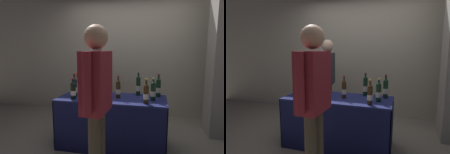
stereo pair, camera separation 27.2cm
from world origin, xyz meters
The scene contains 17 objects.
ground_plane centered at (0.00, 0.00, 0.00)m, with size 12.00×12.00×0.00m, color gray.
back_partition centered at (0.00, 1.59, 1.44)m, with size 7.88×0.12×2.89m, color #B2A893.
tasting_table centered at (0.00, 0.00, 0.50)m, with size 1.54×0.66×0.74m.
featured_wine_bottle centered at (-0.51, -0.20, 0.86)m, with size 0.08×0.08×0.30m.
display_bottle_0 centered at (-0.21, 0.01, 0.88)m, with size 0.07×0.07×0.34m.
display_bottle_1 centered at (0.36, 0.22, 0.89)m, with size 0.07×0.07×0.34m.
display_bottle_2 centered at (0.58, -0.04, 0.87)m, with size 0.07×0.07×0.31m.
display_bottle_3 centered at (-0.39, -0.01, 0.86)m, with size 0.07×0.07×0.30m.
display_bottle_4 centered at (0.09, 0.00, 0.87)m, with size 0.07×0.07×0.32m.
display_bottle_5 centered at (0.49, -0.21, 0.87)m, with size 0.07×0.07×0.32m.
display_bottle_6 centered at (-0.56, -0.05, 0.88)m, with size 0.07×0.07×0.34m.
display_bottle_7 centered at (0.65, 0.19, 0.88)m, with size 0.07×0.07×0.34m.
wine_glass_near_vendor centered at (-0.22, 0.21, 0.83)m, with size 0.08×0.08×0.13m.
flower_vase centered at (-0.60, 0.17, 0.83)m, with size 0.10×0.10×0.35m.
brochure_stand centered at (-0.34, -0.11, 0.80)m, with size 0.15×0.01×0.12m, color silver.
vendor_presenter centered at (-0.42, 0.67, 0.96)m, with size 0.29×0.60×1.60m.
taster_foreground_right centered at (0.05, -0.91, 0.99)m, with size 0.23×0.55×1.66m.
Camera 2 is at (0.85, -2.56, 1.43)m, focal length 30.61 mm.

